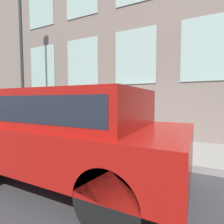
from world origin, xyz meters
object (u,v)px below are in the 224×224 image
Objects in this scene: person at (120,112)px; parked_truck_red_near at (70,128)px; street_lamp at (21,42)px; fire_hydrant at (104,132)px.

person reaches higher than parked_truck_red_near.
street_lamp is at bearing 62.00° from parked_truck_red_near.
street_lamp is (2.31, 4.35, 2.89)m from parked_truck_red_near.
parked_truck_red_near is 5.71m from street_lamp.
fire_hydrant is at bearing 9.82° from parked_truck_red_near.
parked_truck_red_near reaches higher than fire_hydrant.
parked_truck_red_near is at bearing -170.18° from fire_hydrant.
person is at bearing -91.85° from street_lamp.
person is (0.19, -0.43, 0.60)m from fire_hydrant.
fire_hydrant is at bearing 134.58° from person.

